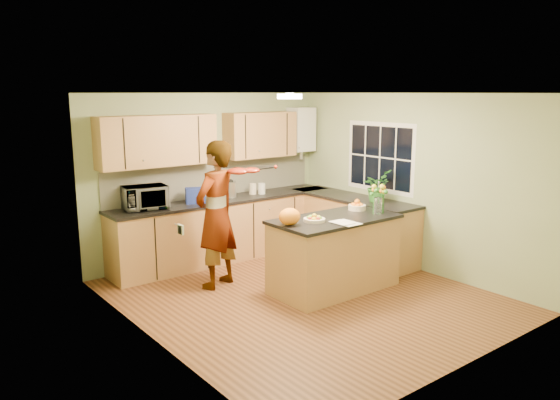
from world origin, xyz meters
TOP-DOWN VIEW (x-y plane):
  - floor at (0.00, 0.00)m, footprint 4.50×4.50m
  - ceiling at (0.00, 0.00)m, footprint 4.00×4.50m
  - wall_back at (0.00, 2.25)m, footprint 4.00×0.02m
  - wall_front at (0.00, -2.25)m, footprint 4.00×0.02m
  - wall_left at (-2.00, 0.00)m, footprint 0.02×4.50m
  - wall_right at (2.00, 0.00)m, footprint 0.02×4.50m
  - back_counter at (0.10, 1.95)m, footprint 3.64×0.62m
  - right_counter at (1.70, 0.85)m, footprint 0.62×2.24m
  - splashback at (0.10, 2.23)m, footprint 3.60×0.02m
  - upper_cabinets at (-0.18, 2.08)m, footprint 3.20×0.34m
  - boiler at (1.70, 2.09)m, footprint 0.40×0.30m
  - window_right at (1.99, 0.60)m, footprint 0.01×1.30m
  - light_switch at (-1.99, -0.60)m, footprint 0.02×0.09m
  - ceiling_lamp at (0.00, 0.30)m, footprint 0.30×0.30m
  - peninsula_island at (0.48, -0.02)m, footprint 1.66×0.85m
  - fruit_dish at (0.13, -0.02)m, footprint 0.27×0.27m
  - orange_bowl at (1.03, 0.13)m, footprint 0.24×0.24m
  - flower_vase at (1.08, -0.20)m, footprint 0.25×0.25m
  - orange_bag at (-0.22, 0.03)m, footprint 0.33×0.30m
  - papers at (0.38, -0.32)m, footprint 0.25×0.33m
  - violinist at (-0.64, 1.01)m, footprint 0.82×0.68m
  - violin at (-0.44, 0.79)m, footprint 0.69×0.60m
  - microwave at (-1.17, 1.99)m, footprint 0.63×0.48m
  - blue_box at (-0.42, 1.93)m, footprint 0.33×0.29m
  - kettle at (0.22, 1.99)m, footprint 0.17×0.17m
  - jar_cream at (0.63, 1.98)m, footprint 0.12×0.12m
  - jar_white at (0.75, 1.91)m, footprint 0.14×0.14m
  - potted_plant at (1.70, 0.39)m, footprint 0.52×0.49m

SIDE VIEW (x-z plane):
  - floor at x=0.00m, z-range 0.00..0.00m
  - back_counter at x=0.10m, z-range 0.00..0.94m
  - right_counter at x=1.70m, z-range 0.00..0.94m
  - peninsula_island at x=0.48m, z-range 0.00..0.95m
  - papers at x=0.38m, z-range 0.95..0.96m
  - violinist at x=-0.64m, z-range 0.00..1.92m
  - fruit_dish at x=0.13m, z-range 0.94..1.04m
  - orange_bowl at x=1.03m, z-range 0.94..1.08m
  - jar_cream at x=0.63m, z-range 0.94..1.11m
  - jar_white at x=0.75m, z-range 0.94..1.11m
  - blue_box at x=-0.42m, z-range 0.94..1.16m
  - orange_bag at x=-0.22m, z-range 0.95..1.16m
  - kettle at x=0.22m, z-range 0.91..1.23m
  - microwave at x=-1.17m, z-range 0.94..1.26m
  - potted_plant at x=1.70m, z-range 0.94..1.40m
  - splashback at x=0.10m, z-range 0.94..1.46m
  - wall_back at x=0.00m, z-range 0.00..2.50m
  - wall_front at x=0.00m, z-range 0.00..2.50m
  - wall_left at x=-2.00m, z-range 0.00..2.50m
  - wall_right at x=2.00m, z-range 0.00..2.50m
  - flower_vase at x=1.08m, z-range 1.03..1.49m
  - light_switch at x=-1.99m, z-range 1.26..1.34m
  - violin at x=-0.44m, z-range 1.45..1.62m
  - window_right at x=1.99m, z-range 1.02..2.08m
  - upper_cabinets at x=-0.18m, z-range 1.50..2.20m
  - boiler at x=1.70m, z-range 1.47..2.33m
  - ceiling_lamp at x=0.00m, z-range 2.43..2.50m
  - ceiling at x=0.00m, z-range 2.49..2.51m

